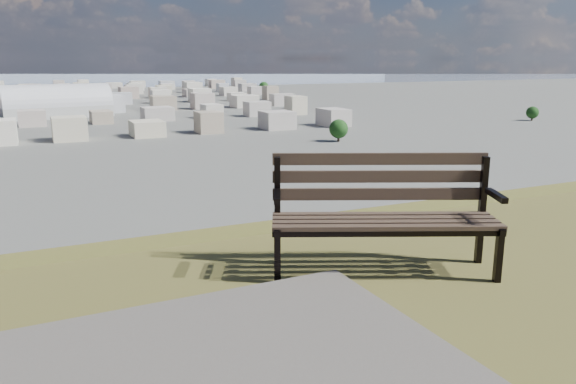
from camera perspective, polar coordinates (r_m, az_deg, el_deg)
name	(u,v)px	position (r m, az deg, el deg)	size (l,w,h in m)	color
park_bench	(383,207)	(5.00, 9.62, -1.48)	(2.02, 1.35, 1.01)	#403525
arena	(57,107)	(287.41, -22.43, 7.99)	(49.84, 26.09, 20.12)	#B8B9B4
city_blocks	(32,96)	(396.48, -24.59, 8.83)	(395.00, 361.00, 7.00)	beige
bay_water	(27,78)	(901.74, -24.98, 10.47)	(2400.00, 700.00, 0.12)	#8795AC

